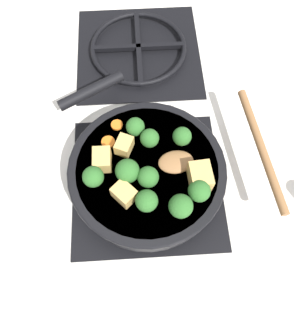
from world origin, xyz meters
TOP-DOWN VIEW (x-y plane):
  - ground_plane at (0.00, 0.00)m, footprint 2.40×2.40m
  - front_burner_grate at (0.00, 0.00)m, footprint 0.31×0.31m
  - rear_burner_grate at (0.00, 0.36)m, footprint 0.31×0.31m
  - skillet_pan at (-0.00, 0.00)m, footprint 0.34×0.40m
  - wooden_spoon at (0.16, 0.02)m, footprint 0.23×0.27m
  - tofu_cube_center_large at (-0.08, 0.01)m, footprint 0.03×0.04m
  - tofu_cube_near_handle at (-0.04, 0.04)m, footprint 0.04×0.04m
  - tofu_cube_east_chunk at (-0.04, -0.05)m, footprint 0.05×0.05m
  - tofu_cube_west_chunk at (0.09, -0.03)m, footprint 0.04×0.05m
  - broccoli_floret_near_spoon at (0.05, -0.09)m, footprint 0.04×0.04m
  - broccoli_floret_center_top at (-0.01, -0.07)m, footprint 0.04×0.04m
  - broccoli_floret_east_rim at (-0.02, 0.08)m, footprint 0.04×0.04m
  - broccoli_floret_west_rim at (0.00, -0.03)m, footprint 0.04×0.04m
  - broccoli_floret_north_edge at (0.07, 0.05)m, footprint 0.04×0.04m
  - broccoli_floret_south_cluster at (-0.04, -0.02)m, footprint 0.04×0.04m
  - broccoli_floret_mid_floret at (0.01, 0.05)m, footprint 0.04×0.04m
  - broccoli_floret_small_inner at (0.09, -0.06)m, footprint 0.04×0.04m
  - broccoli_floret_tall_stem at (-0.10, -0.02)m, footprint 0.04×0.04m
  - carrot_slice_orange_thin at (-0.07, 0.06)m, footprint 0.03×0.03m
  - carrot_slice_near_center at (-0.06, 0.10)m, footprint 0.02×0.02m

SIDE VIEW (x-z plane):
  - ground_plane at x=0.00m, z-range 0.00..0.00m
  - front_burner_grate at x=0.00m, z-range 0.00..0.03m
  - rear_burner_grate at x=0.00m, z-range 0.00..0.03m
  - skillet_pan at x=0.00m, z-range 0.03..0.08m
  - carrot_slice_orange_thin at x=-0.07m, z-range 0.08..0.08m
  - carrot_slice_near_center at x=-0.06m, z-range 0.08..0.08m
  - wooden_spoon at x=0.16m, z-range 0.08..0.09m
  - tofu_cube_near_handle at x=-0.04m, z-range 0.08..0.11m
  - tofu_cube_east_chunk at x=-0.04m, z-range 0.08..0.11m
  - tofu_cube_center_large at x=-0.08m, z-range 0.08..0.11m
  - tofu_cube_west_chunk at x=0.09m, z-range 0.08..0.12m
  - broccoli_floret_mid_floret at x=0.01m, z-range 0.08..0.12m
  - broccoli_floret_east_rim at x=-0.02m, z-range 0.08..0.12m
  - broccoli_floret_north_edge at x=0.07m, z-range 0.08..0.12m
  - broccoli_floret_tall_stem at x=-0.10m, z-range 0.08..0.13m
  - broccoli_floret_west_rim at x=0.00m, z-range 0.08..0.13m
  - broccoli_floret_center_top at x=-0.01m, z-range 0.08..0.13m
  - broccoli_floret_small_inner at x=0.09m, z-range 0.08..0.13m
  - broccoli_floret_near_spoon at x=0.05m, z-range 0.08..0.13m
  - broccoli_floret_south_cluster at x=-0.04m, z-range 0.08..0.13m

